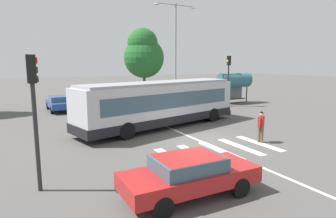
# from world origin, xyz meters

# --- Properties ---
(ground_plane) EXTENTS (160.00, 160.00, 0.00)m
(ground_plane) POSITION_xyz_m (0.00, 0.00, 0.00)
(ground_plane) COLOR #514F4C
(city_transit_bus) EXTENTS (12.31, 5.40, 3.06)m
(city_transit_bus) POSITION_xyz_m (-0.32, 4.05, 1.59)
(city_transit_bus) COLOR black
(city_transit_bus) RESTS_ON ground_plane
(pedestrian_crossing_street) EXTENTS (0.51, 0.43, 1.72)m
(pedestrian_crossing_street) POSITION_xyz_m (2.74, -1.90, 0.97)
(pedestrian_crossing_street) COLOR brown
(pedestrian_crossing_street) RESTS_ON ground_plane
(foreground_sedan) EXTENTS (4.50, 1.88, 1.35)m
(foreground_sedan) POSITION_xyz_m (-4.03, -5.47, 0.77)
(foreground_sedan) COLOR black
(foreground_sedan) RESTS_ON ground_plane
(parked_car_blue) EXTENTS (1.97, 4.55, 1.35)m
(parked_car_blue) POSITION_xyz_m (-5.56, 14.19, 0.77)
(parked_car_blue) COLOR black
(parked_car_blue) RESTS_ON ground_plane
(parked_car_silver) EXTENTS (1.94, 4.54, 1.35)m
(parked_car_silver) POSITION_xyz_m (-2.94, 14.28, 0.77)
(parked_car_silver) COLOR black
(parked_car_silver) RESTS_ON ground_plane
(parked_car_charcoal) EXTENTS (1.95, 4.54, 1.35)m
(parked_car_charcoal) POSITION_xyz_m (-0.31, 14.02, 0.77)
(parked_car_charcoal) COLOR black
(parked_car_charcoal) RESTS_ON ground_plane
(parked_car_teal) EXTENTS (1.88, 4.51, 1.35)m
(parked_car_teal) POSITION_xyz_m (2.37, 13.96, 0.77)
(parked_car_teal) COLOR black
(parked_car_teal) RESTS_ON ground_plane
(parked_car_white) EXTENTS (1.96, 4.54, 1.35)m
(parked_car_white) POSITION_xyz_m (5.15, 13.99, 0.77)
(parked_car_white) COLOR black
(parked_car_white) RESTS_ON ground_plane
(parked_car_champagne) EXTENTS (1.92, 4.52, 1.35)m
(parked_car_champagne) POSITION_xyz_m (7.97, 14.29, 0.77)
(parked_car_champagne) COLOR black
(parked_car_champagne) RESTS_ON ground_plane
(traffic_light_near_corner) EXTENTS (0.33, 0.32, 4.54)m
(traffic_light_near_corner) POSITION_xyz_m (-8.30, -2.79, 3.06)
(traffic_light_near_corner) COLOR #28282B
(traffic_light_near_corner) RESTS_ON ground_plane
(traffic_light_far_corner) EXTENTS (0.33, 0.32, 4.97)m
(traffic_light_far_corner) POSITION_xyz_m (9.59, 9.22, 3.32)
(traffic_light_far_corner) COLOR #28282B
(traffic_light_far_corner) RESTS_ON ground_plane
(bus_stop_shelter) EXTENTS (3.69, 1.54, 3.25)m
(bus_stop_shelter) POSITION_xyz_m (11.68, 10.73, 2.42)
(bus_stop_shelter) COLOR #28282B
(bus_stop_shelter) RESTS_ON ground_plane
(twin_arm_street_lamp) EXTENTS (4.67, 0.32, 10.07)m
(twin_arm_street_lamp) POSITION_xyz_m (5.54, 12.62, 6.12)
(twin_arm_street_lamp) COLOR #939399
(twin_arm_street_lamp) RESTS_ON ground_plane
(background_tree_right) EXTENTS (5.00, 5.00, 8.53)m
(background_tree_right) POSITION_xyz_m (5.32, 20.35, 5.42)
(background_tree_right) COLOR brown
(background_tree_right) RESTS_ON ground_plane
(crosswalk_painted_stripes) EXTENTS (5.75, 3.26, 0.01)m
(crosswalk_painted_stripes) POSITION_xyz_m (-0.08, -2.01, 0.00)
(crosswalk_painted_stripes) COLOR silver
(crosswalk_painted_stripes) RESTS_ON ground_plane
(lane_center_line) EXTENTS (0.16, 24.00, 0.01)m
(lane_center_line) POSITION_xyz_m (0.00, 2.00, 0.00)
(lane_center_line) COLOR silver
(lane_center_line) RESTS_ON ground_plane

